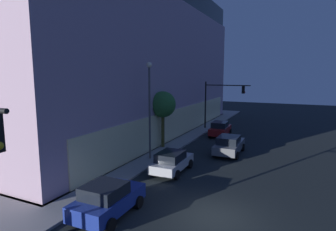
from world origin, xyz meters
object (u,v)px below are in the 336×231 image
at_px(car_silver, 172,161).
at_px(modern_building, 92,61).
at_px(car_blue, 107,199).
at_px(street_lamp_sidewalk, 149,99).
at_px(car_grey, 229,145).
at_px(sidewalk_tree, 163,105).
at_px(car_red, 220,129).
at_px(traffic_light_far_corner, 220,97).

bearing_deg(car_silver, modern_building, 55.72).
bearing_deg(modern_building, car_blue, -138.54).
xyz_separation_m(street_lamp_sidewalk, car_grey, (4.52, -5.45, -4.20)).
bearing_deg(street_lamp_sidewalk, car_silver, -123.38).
xyz_separation_m(car_blue, car_grey, (13.37, -2.97, -0.02)).
distance_m(car_blue, car_grey, 13.70).
bearing_deg(modern_building, sidewalk_tree, -113.32).
xyz_separation_m(street_lamp_sidewalk, car_red, (11.32, -2.87, -4.20)).
distance_m(traffic_light_far_corner, car_blue, 23.66).
bearing_deg(car_grey, street_lamp_sidewalk, 129.69).
height_order(car_blue, car_silver, car_blue).
distance_m(traffic_light_far_corner, car_grey, 11.17).
bearing_deg(street_lamp_sidewalk, traffic_light_far_corner, -7.38).
bearing_deg(sidewalk_tree, car_grey, -82.81).
height_order(car_blue, car_red, car_blue).
height_order(car_silver, car_red, car_red).
height_order(modern_building, street_lamp_sidewalk, modern_building).
relative_size(traffic_light_far_corner, car_red, 1.39).
relative_size(modern_building, street_lamp_sidewalk, 4.95).
height_order(street_lamp_sidewalk, sidewalk_tree, street_lamp_sidewalk).
height_order(traffic_light_far_corner, car_blue, traffic_light_far_corner).
xyz_separation_m(traffic_light_far_corner, car_blue, (-23.41, -0.59, -3.34)).
relative_size(car_silver, car_grey, 0.89).
bearing_deg(car_blue, sidewalk_tree, 14.01).
height_order(modern_building, car_blue, modern_building).
relative_size(street_lamp_sidewalk, car_silver, 1.87).
height_order(modern_building, car_grey, modern_building).
bearing_deg(car_red, traffic_light_far_corner, 16.94).
relative_size(modern_building, car_blue, 9.48).
height_order(modern_building, sidewalk_tree, modern_building).
relative_size(sidewalk_tree, car_blue, 1.30).
xyz_separation_m(traffic_light_far_corner, street_lamp_sidewalk, (-14.56, 1.89, 0.85)).
bearing_deg(traffic_light_far_corner, car_silver, -176.86).
relative_size(traffic_light_far_corner, car_grey, 1.27).
xyz_separation_m(modern_building, car_red, (2.01, -16.44, -7.85)).
relative_size(car_grey, car_red, 1.10).
height_order(modern_building, car_silver, modern_building).
bearing_deg(modern_building, street_lamp_sidewalk, -124.46).
xyz_separation_m(sidewalk_tree, car_blue, (-12.60, -3.14, -3.30)).
distance_m(sidewalk_tree, car_red, 8.99).
bearing_deg(car_silver, traffic_light_far_corner, 3.14).
height_order(sidewalk_tree, car_blue, sidewalk_tree).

